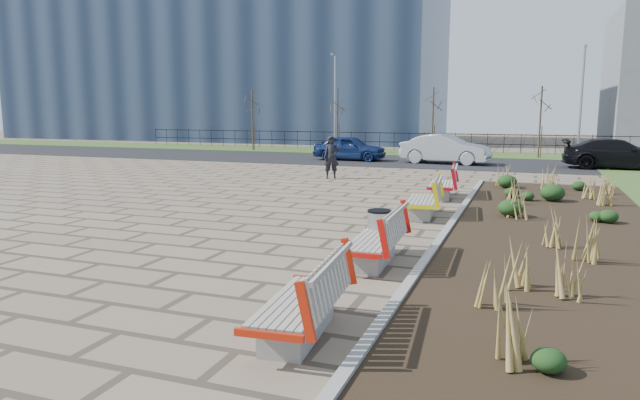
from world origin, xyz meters
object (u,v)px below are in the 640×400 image
(lamp_west, at_px, (335,105))
(bench_c, at_px, (422,198))
(pedestrian, at_px, (331,157))
(bench_b, at_px, (373,237))
(car_blue, at_px, (350,148))
(litter_bin, at_px, (379,232))
(car_black, at_px, (617,154))
(car_silver, at_px, (445,149))
(bench_d, at_px, (442,182))
(lamp_east, at_px, (581,104))
(bench_a, at_px, (298,298))

(lamp_west, bearing_deg, bench_c, -65.09)
(pedestrian, relative_size, lamp_west, 0.29)
(bench_b, distance_m, lamp_west, 26.04)
(car_blue, distance_m, lamp_west, 5.53)
(litter_bin, distance_m, lamp_west, 25.15)
(car_black, relative_size, lamp_west, 0.80)
(litter_bin, bearing_deg, pedestrian, 113.63)
(bench_b, bearing_deg, car_silver, 92.46)
(bench_b, height_order, bench_d, same)
(bench_b, relative_size, lamp_west, 0.35)
(litter_bin, bearing_deg, bench_d, 89.07)
(litter_bin, height_order, lamp_east, lamp_east)
(bench_c, bearing_deg, car_silver, 90.46)
(bench_a, height_order, bench_c, same)
(lamp_west, bearing_deg, car_blue, -61.89)
(bench_d, bearing_deg, lamp_west, 113.71)
(car_blue, bearing_deg, lamp_west, 29.34)
(car_blue, height_order, car_black, car_black)
(lamp_west, bearing_deg, litter_bin, -69.21)
(bench_c, bearing_deg, car_blue, 108.61)
(lamp_west, bearing_deg, car_black, -16.38)
(pedestrian, height_order, car_silver, pedestrian)
(litter_bin, bearing_deg, car_silver, 94.19)
(pedestrian, bearing_deg, car_black, 13.25)
(bench_a, bearing_deg, bench_b, 85.17)
(pedestrian, distance_m, lamp_west, 13.25)
(car_black, height_order, lamp_west, lamp_west)
(bench_c, bearing_deg, bench_b, -95.32)
(car_black, bearing_deg, bench_c, 156.97)
(bench_b, bearing_deg, car_blue, 106.58)
(bench_c, relative_size, bench_d, 1.00)
(pedestrian, relative_size, car_silver, 0.38)
(car_silver, bearing_deg, bench_c, -168.01)
(bench_d, bearing_deg, bench_b, -95.66)
(bench_a, xyz_separation_m, bench_c, (0.00, 8.46, 0.00))
(bench_a, height_order, lamp_east, lamp_east)
(bench_a, xyz_separation_m, lamp_west, (-9.00, 27.84, 2.54))
(lamp_east, bearing_deg, car_silver, -144.97)
(bench_b, distance_m, bench_c, 4.92)
(litter_bin, distance_m, pedestrian, 11.99)
(car_black, bearing_deg, litter_bin, 161.19)
(bench_a, xyz_separation_m, car_blue, (-6.64, 23.43, 0.19))
(bench_a, xyz_separation_m, bench_b, (0.00, 3.54, 0.00))
(bench_c, bearing_deg, lamp_east, 70.21)
(bench_a, relative_size, bench_d, 1.00)
(bench_d, bearing_deg, bench_a, -95.66)
(bench_b, bearing_deg, lamp_west, 108.43)
(bench_b, bearing_deg, lamp_east, 76.48)
(car_blue, bearing_deg, lamp_east, -68.02)
(car_silver, bearing_deg, lamp_west, 64.92)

